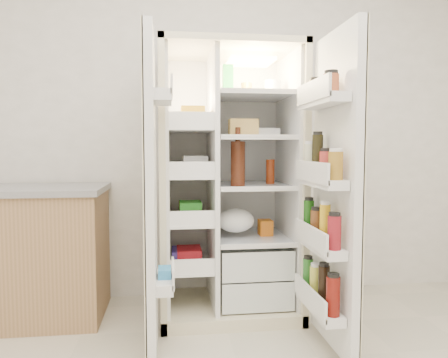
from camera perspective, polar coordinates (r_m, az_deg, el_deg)
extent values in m
cube|color=white|center=(3.27, -1.32, 8.01)|extent=(4.00, 0.02, 2.70)
cube|color=beige|center=(3.21, -0.21, 0.03)|extent=(0.92, 0.04, 1.80)
cube|color=beige|center=(2.85, -8.17, -0.53)|extent=(0.04, 0.70, 1.80)
cube|color=beige|center=(2.97, 9.04, -0.34)|extent=(0.04, 0.70, 1.80)
cube|color=beige|center=(2.94, 0.63, 16.90)|extent=(0.92, 0.70, 0.04)
cube|color=beige|center=(3.07, 0.60, -16.64)|extent=(0.92, 0.70, 0.08)
cube|color=white|center=(3.17, -0.14, 0.36)|extent=(0.84, 0.02, 1.68)
cube|color=white|center=(2.85, -7.57, -0.12)|extent=(0.02, 0.62, 1.68)
cube|color=white|center=(2.96, 8.49, 0.03)|extent=(0.02, 0.62, 1.68)
cube|color=white|center=(2.86, -1.56, -0.06)|extent=(0.03, 0.62, 1.68)
cube|color=silver|center=(3.03, 3.66, -14.05)|extent=(0.47, 0.52, 0.19)
cube|color=silver|center=(2.97, 3.67, -10.38)|extent=(0.47, 0.52, 0.19)
cube|color=#FFD18C|center=(3.00, 3.53, 15.47)|extent=(0.30, 0.30, 0.02)
cube|color=white|center=(2.95, -4.59, -11.20)|extent=(0.28, 0.58, 0.02)
cube|color=white|center=(2.89, -4.63, -5.45)|extent=(0.28, 0.58, 0.02)
cube|color=white|center=(2.85, -4.66, 0.51)|extent=(0.28, 0.58, 0.02)
cube|color=white|center=(2.85, -4.70, 6.54)|extent=(0.28, 0.58, 0.02)
cube|color=white|center=(2.96, 3.61, -7.76)|extent=(0.49, 0.58, 0.01)
cube|color=white|center=(2.91, 3.64, -0.80)|extent=(0.49, 0.58, 0.01)
cube|color=white|center=(2.90, 3.67, 5.52)|extent=(0.49, 0.58, 0.02)
cube|color=white|center=(2.92, 3.70, 11.02)|extent=(0.49, 0.58, 0.02)
cube|color=red|center=(2.94, -4.60, -10.07)|extent=(0.16, 0.20, 0.10)
cube|color=#278424|center=(2.88, -4.63, -4.07)|extent=(0.14, 0.18, 0.12)
cube|color=silver|center=(2.85, -4.67, 1.41)|extent=(0.20, 0.22, 0.07)
cube|color=gold|center=(2.85, -4.71, 8.15)|extent=(0.15, 0.16, 0.14)
cube|color=#4D3AAE|center=(2.94, -4.60, -10.16)|extent=(0.18, 0.20, 0.09)
cube|color=#D65025|center=(2.88, -4.63, -4.27)|extent=(0.14, 0.18, 0.10)
cube|color=white|center=(2.85, -4.67, 1.91)|extent=(0.16, 0.16, 0.12)
sphere|color=orange|center=(2.95, 1.49, -15.76)|extent=(0.07, 0.07, 0.07)
sphere|color=orange|center=(3.01, 3.12, -15.40)|extent=(0.07, 0.07, 0.07)
sphere|color=orange|center=(2.99, 5.23, -15.54)|extent=(0.07, 0.07, 0.07)
sphere|color=orange|center=(3.09, 2.02, -14.83)|extent=(0.07, 0.07, 0.07)
sphere|color=orange|center=(3.09, 3.97, -14.85)|extent=(0.07, 0.07, 0.07)
sphere|color=orange|center=(3.07, 6.02, -14.97)|extent=(0.07, 0.07, 0.07)
sphere|color=orange|center=(3.02, 0.66, -15.27)|extent=(0.07, 0.07, 0.07)
ellipsoid|color=#397627|center=(2.99, 3.60, -10.01)|extent=(0.26, 0.24, 0.11)
cylinder|color=#3D190D|center=(2.74, 1.88, 2.06)|extent=(0.09, 0.09, 0.29)
cylinder|color=maroon|center=(2.93, 6.23, 1.01)|extent=(0.06, 0.06, 0.17)
cube|color=green|center=(2.88, 0.52, 13.20)|extent=(0.07, 0.07, 0.19)
cylinder|color=silver|center=(2.96, 6.60, 12.04)|extent=(0.11, 0.11, 0.10)
cylinder|color=olive|center=(3.02, 3.04, 11.86)|extent=(0.08, 0.08, 0.10)
cube|color=silver|center=(2.89, 5.10, 6.23)|extent=(0.23, 0.10, 0.06)
cube|color=tan|center=(2.82, 2.61, 6.88)|extent=(0.19, 0.10, 0.11)
ellipsoid|color=white|center=(2.89, 1.58, -6.26)|extent=(0.25, 0.23, 0.16)
cube|color=orange|center=(2.98, 5.57, -6.50)|extent=(0.09, 0.11, 0.11)
cube|color=white|center=(2.31, -9.82, -1.66)|extent=(0.05, 0.40, 1.72)
cube|color=beige|center=(2.31, -10.44, -1.67)|extent=(0.01, 0.40, 1.72)
cube|color=white|center=(2.41, -7.96, -13.58)|extent=(0.09, 0.32, 0.06)
cube|color=white|center=(2.31, -8.21, 10.80)|extent=(0.09, 0.32, 0.06)
cube|color=#338CCC|center=(2.40, -7.96, -12.89)|extent=(0.07, 0.12, 0.10)
cube|color=white|center=(2.39, 14.78, -1.53)|extent=(0.05, 0.58, 1.72)
cube|color=beige|center=(2.40, 15.34, -1.52)|extent=(0.01, 0.58, 1.72)
cube|color=white|center=(2.51, 12.62, -16.29)|extent=(0.11, 0.50, 0.05)
cube|color=white|center=(2.41, 12.75, -8.69)|extent=(0.11, 0.50, 0.05)
cube|color=white|center=(2.36, 12.89, -0.36)|extent=(0.11, 0.50, 0.05)
cube|color=white|center=(2.36, 13.07, 10.09)|extent=(0.11, 0.50, 0.05)
cylinder|color=#64100B|center=(2.29, 14.45, -15.01)|extent=(0.07, 0.07, 0.20)
cylinder|color=black|center=(2.40, 13.27, -13.82)|extent=(0.06, 0.06, 0.22)
cylinder|color=gold|center=(2.52, 12.19, -13.39)|extent=(0.06, 0.06, 0.18)
cylinder|color=#286E24|center=(2.64, 11.22, -12.47)|extent=(0.06, 0.06, 0.19)
cylinder|color=maroon|center=(2.20, 14.61, -7.00)|extent=(0.07, 0.07, 0.17)
cylinder|color=gold|center=(2.32, 13.41, -5.92)|extent=(0.06, 0.06, 0.21)
cylinder|color=brown|center=(2.44, 12.31, -5.99)|extent=(0.07, 0.07, 0.16)
cylinder|color=#1A5112|center=(2.56, 11.33, -5.05)|extent=(0.06, 0.06, 0.20)
cylinder|color=olive|center=(2.16, 14.77, 1.73)|extent=(0.07, 0.07, 0.14)
cylinder|color=#A12F29|center=(2.29, 13.54, 1.87)|extent=(0.07, 0.07, 0.14)
cylinder|color=black|center=(2.41, 12.45, 3.08)|extent=(0.06, 0.06, 0.23)
cylinder|color=beige|center=(2.53, 11.44, 2.58)|extent=(0.06, 0.06, 0.18)
cylinder|color=#9D4927|center=(2.26, 14.19, 12.26)|extent=(0.08, 0.08, 0.10)
cylinder|color=olive|center=(2.46, 12.26, 11.61)|extent=(0.08, 0.08, 0.10)
cube|color=#A17950|center=(3.16, -26.65, -9.30)|extent=(1.17, 0.61, 0.84)
cube|color=gray|center=(3.09, -26.92, -1.33)|extent=(1.21, 0.65, 0.04)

